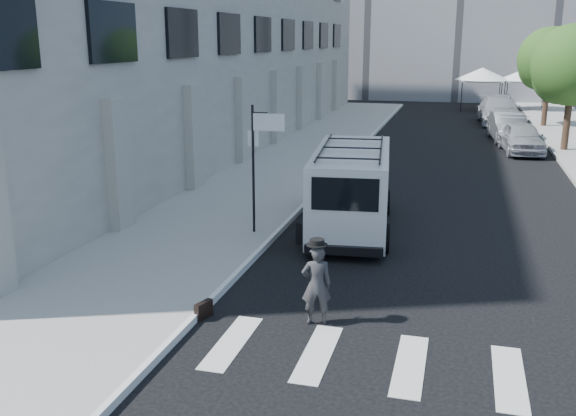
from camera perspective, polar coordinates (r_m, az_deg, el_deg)
The scene contains 15 objects.
ground at distance 14.33m, azimuth 2.94°, elevation -7.09°, with size 120.00×120.00×0.00m, color black.
sidewalk_left at distance 30.30m, azimuth 1.56°, elevation 4.85°, with size 4.50×48.00×0.15m, color gray.
building_left at distance 34.13m, azimuth -9.90°, elevation 15.77°, with size 10.00×44.00×12.00m, color gray.
sign_pole at distance 17.20m, azimuth -2.39°, elevation 5.84°, with size 1.03×0.07×3.50m.
tree_near at distance 33.51m, azimuth 23.78°, elevation 11.31°, with size 3.80×3.83×6.03m.
tree_far at distance 42.43m, azimuth 22.09°, elevation 11.98°, with size 3.80×3.83×6.03m.
tent_left at distance 51.08m, azimuth 16.89°, elevation 11.31°, with size 4.00×4.00×3.20m.
tent_right at distance 51.75m, azimuth 20.48°, elevation 11.06°, with size 4.00×4.00×3.20m.
businessman at distance 12.34m, azimuth 2.55°, elevation -6.83°, with size 0.58×0.38×1.59m, color #313033.
briefcase at distance 12.90m, azimuth -7.51°, elevation -8.97°, with size 0.12×0.44×0.34m, color black.
suitcase at distance 17.22m, azimuth 1.45°, elevation -2.17°, with size 0.40×0.48×1.15m.
cargo_van at distance 18.42m, azimuth 5.69°, elevation 1.79°, with size 2.70×6.37×2.33m.
parked_car_a at distance 32.75m, azimuth 20.05°, elevation 5.89°, with size 1.73×4.30×1.47m, color #A8A9B0.
parked_car_b at distance 36.23m, azimuth 18.98°, elevation 6.81°, with size 1.61×4.63×1.52m, color #515458.
parked_car_c at distance 43.54m, azimuth 18.24°, elevation 8.23°, with size 2.40×5.91×1.71m, color #A6A7AE.
Camera 1 is at (2.77, -12.99, 5.36)m, focal length 40.00 mm.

